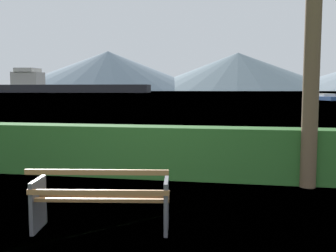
# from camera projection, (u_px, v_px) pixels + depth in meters

# --- Properties ---
(ground_plane) EXTENTS (1400.00, 1400.00, 0.00)m
(ground_plane) POSITION_uv_depth(u_px,v_px,m) (103.00, 229.00, 5.09)
(ground_plane) COLOR #567A38
(water_surface) EXTENTS (620.00, 620.00, 0.00)m
(water_surface) POSITION_uv_depth(u_px,v_px,m) (236.00, 92.00, 305.84)
(water_surface) COLOR #7A99A8
(water_surface) RESTS_ON ground_plane
(park_bench) EXTENTS (1.83, 0.83, 0.87)m
(park_bench) POSITION_uv_depth(u_px,v_px,m) (101.00, 199.00, 4.99)
(park_bench) COLOR olive
(park_bench) RESTS_ON ground_plane
(hedge_row) EXTENTS (9.35, 0.64, 1.07)m
(hedge_row) POSITION_uv_depth(u_px,v_px,m) (154.00, 152.00, 8.11)
(hedge_row) COLOR #285B23
(hedge_row) RESTS_ON ground_plane
(cargo_ship_large) EXTENTS (86.37, 17.67, 13.91)m
(cargo_ship_large) POSITION_uv_depth(u_px,v_px,m) (63.00, 86.00, 218.61)
(cargo_ship_large) COLOR #232328
(cargo_ship_large) RESTS_ON water_surface
(fishing_boat_near) EXTENTS (6.56, 3.55, 1.72)m
(fishing_boat_near) POSITION_uv_depth(u_px,v_px,m) (47.00, 91.00, 249.27)
(fishing_boat_near) COLOR gold
(fishing_boat_near) RESTS_ON water_surface
(tender_far) EXTENTS (5.80, 9.21, 1.13)m
(tender_far) POSITION_uv_depth(u_px,v_px,m) (325.00, 98.00, 66.67)
(tender_far) COLOR #335693
(tender_far) RESTS_ON water_surface
(distant_hills) EXTENTS (710.36, 326.44, 57.82)m
(distant_hills) POSITION_uv_depth(u_px,v_px,m) (246.00, 71.00, 546.20)
(distant_hills) COLOR slate
(distant_hills) RESTS_ON ground_plane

